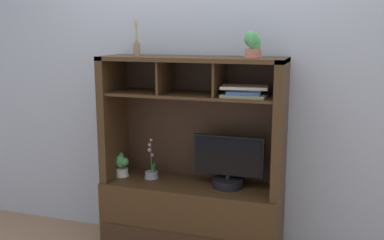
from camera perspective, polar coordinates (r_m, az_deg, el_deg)
back_wall at (r=3.37m, az=1.37°, el=6.54°), size 6.00×0.02×2.80m
media_console at (r=3.35m, az=0.04°, el=-9.87°), size 1.33×0.49×1.51m
tv_monitor at (r=3.20m, az=4.71°, el=-5.99°), size 0.52×0.23×0.38m
potted_orchid at (r=3.43m, az=-5.30°, el=-6.71°), size 0.11×0.11×0.32m
potted_fern at (r=3.49m, az=-9.10°, el=-5.87°), size 0.11×0.11×0.18m
magazine_stack_left at (r=3.02m, az=6.88°, el=3.73°), size 0.34×0.28×0.07m
diffuser_bottle at (r=3.28m, az=-7.20°, el=9.23°), size 0.05×0.05×0.26m
potted_succulent at (r=3.03m, az=7.94°, el=9.77°), size 0.12×0.13×0.18m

